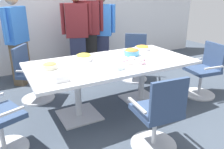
{
  "coord_description": "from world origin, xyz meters",
  "views": [
    {
      "loc": [
        -1.5,
        -2.75,
        1.71
      ],
      "look_at": [
        0.0,
        0.0,
        0.55
      ],
      "focal_mm": 35.92,
      "sensor_mm": 36.0,
      "label": 1
    }
  ],
  "objects_px": {
    "person_standing_2": "(89,30)",
    "plate_stack": "(118,67)",
    "person_standing_3": "(101,32)",
    "snack_bowl_chips_orange": "(142,48)",
    "conference_table": "(112,70)",
    "donut_platter": "(134,61)",
    "office_chair_4": "(33,76)",
    "person_standing_1": "(77,33)",
    "person_standing_0": "(17,39)",
    "office_chair_3": "(135,60)",
    "snack_bowl_cookies": "(50,66)",
    "napkin_pile": "(61,77)",
    "office_chair_1": "(158,117)",
    "office_chair_2": "(204,73)",
    "snack_bowl_chips_yellow": "(84,57)",
    "snack_bowl_pretzels": "(132,52)"
  },
  "relations": [
    {
      "from": "person_standing_2",
      "to": "plate_stack",
      "type": "distance_m",
      "value": 2.04
    },
    {
      "from": "person_standing_3",
      "to": "snack_bowl_chips_orange",
      "type": "bearing_deg",
      "value": 130.49
    },
    {
      "from": "conference_table",
      "to": "donut_platter",
      "type": "relative_size",
      "value": 6.45
    },
    {
      "from": "office_chair_4",
      "to": "conference_table",
      "type": "bearing_deg",
      "value": 83.12
    },
    {
      "from": "person_standing_1",
      "to": "donut_platter",
      "type": "distance_m",
      "value": 1.8
    },
    {
      "from": "person_standing_0",
      "to": "donut_platter",
      "type": "relative_size",
      "value": 4.61
    },
    {
      "from": "office_chair_3",
      "to": "snack_bowl_cookies",
      "type": "relative_size",
      "value": 4.66
    },
    {
      "from": "plate_stack",
      "to": "napkin_pile",
      "type": "bearing_deg",
      "value": -176.76
    },
    {
      "from": "person_standing_3",
      "to": "napkin_pile",
      "type": "height_order",
      "value": "person_standing_3"
    },
    {
      "from": "person_standing_1",
      "to": "plate_stack",
      "type": "bearing_deg",
      "value": 103.35
    },
    {
      "from": "office_chair_4",
      "to": "plate_stack",
      "type": "relative_size",
      "value": 5.05
    },
    {
      "from": "person_standing_1",
      "to": "office_chair_4",
      "type": "bearing_deg",
      "value": 51.57
    },
    {
      "from": "office_chair_4",
      "to": "person_standing_3",
      "type": "height_order",
      "value": "person_standing_3"
    },
    {
      "from": "person_standing_1",
      "to": "person_standing_0",
      "type": "bearing_deg",
      "value": 11.83
    },
    {
      "from": "person_standing_1",
      "to": "snack_bowl_cookies",
      "type": "distance_m",
      "value": 1.75
    },
    {
      "from": "snack_bowl_chips_orange",
      "to": "napkin_pile",
      "type": "relative_size",
      "value": 1.61
    },
    {
      "from": "napkin_pile",
      "to": "snack_bowl_chips_orange",
      "type": "bearing_deg",
      "value": 23.63
    },
    {
      "from": "office_chair_4",
      "to": "office_chair_3",
      "type": "bearing_deg",
      "value": 124.59
    },
    {
      "from": "office_chair_1",
      "to": "office_chair_3",
      "type": "distance_m",
      "value": 2.24
    },
    {
      "from": "office_chair_2",
      "to": "napkin_pile",
      "type": "xyz_separation_m",
      "value": [
        -2.49,
        -0.03,
        0.38
      ]
    },
    {
      "from": "person_standing_0",
      "to": "snack_bowl_chips_yellow",
      "type": "height_order",
      "value": "person_standing_0"
    },
    {
      "from": "conference_table",
      "to": "office_chair_2",
      "type": "bearing_deg",
      "value": -11.87
    },
    {
      "from": "person_standing_2",
      "to": "plate_stack",
      "type": "relative_size",
      "value": 10.05
    },
    {
      "from": "office_chair_2",
      "to": "snack_bowl_cookies",
      "type": "xyz_separation_m",
      "value": [
        -2.49,
        0.46,
        0.39
      ]
    },
    {
      "from": "donut_platter",
      "to": "napkin_pile",
      "type": "bearing_deg",
      "value": -170.67
    },
    {
      "from": "office_chair_3",
      "to": "snack_bowl_cookies",
      "type": "distance_m",
      "value": 2.08
    },
    {
      "from": "office_chair_4",
      "to": "snack_bowl_pretzels",
      "type": "distance_m",
      "value": 1.67
    },
    {
      "from": "snack_bowl_pretzels",
      "to": "snack_bowl_cookies",
      "type": "relative_size",
      "value": 1.27
    },
    {
      "from": "office_chair_1",
      "to": "snack_bowl_chips_yellow",
      "type": "bearing_deg",
      "value": 109.33
    },
    {
      "from": "office_chair_4",
      "to": "snack_bowl_pretzels",
      "type": "relative_size",
      "value": 3.68
    },
    {
      "from": "person_standing_1",
      "to": "snack_bowl_cookies",
      "type": "bearing_deg",
      "value": 75.51
    },
    {
      "from": "office_chair_3",
      "to": "napkin_pile",
      "type": "xyz_separation_m",
      "value": [
        -1.89,
        -1.26,
        0.38
      ]
    },
    {
      "from": "snack_bowl_chips_yellow",
      "to": "donut_platter",
      "type": "relative_size",
      "value": 0.67
    },
    {
      "from": "snack_bowl_cookies",
      "to": "person_standing_1",
      "type": "bearing_deg",
      "value": 57.69
    },
    {
      "from": "snack_bowl_chips_yellow",
      "to": "snack_bowl_chips_orange",
      "type": "distance_m",
      "value": 1.15
    },
    {
      "from": "office_chair_3",
      "to": "snack_bowl_cookies",
      "type": "height_order",
      "value": "office_chair_3"
    },
    {
      "from": "person_standing_2",
      "to": "snack_bowl_cookies",
      "type": "relative_size",
      "value": 9.26
    },
    {
      "from": "office_chair_4",
      "to": "snack_bowl_pretzels",
      "type": "bearing_deg",
      "value": 98.0
    },
    {
      "from": "person_standing_0",
      "to": "snack_bowl_chips_yellow",
      "type": "xyz_separation_m",
      "value": [
        0.74,
        -1.46,
        -0.09
      ]
    },
    {
      "from": "snack_bowl_pretzels",
      "to": "plate_stack",
      "type": "height_order",
      "value": "snack_bowl_pretzels"
    },
    {
      "from": "office_chair_1",
      "to": "person_standing_2",
      "type": "relative_size",
      "value": 0.5
    },
    {
      "from": "office_chair_3",
      "to": "person_standing_0",
      "type": "bearing_deg",
      "value": 16.04
    },
    {
      "from": "conference_table",
      "to": "person_standing_0",
      "type": "height_order",
      "value": "person_standing_0"
    },
    {
      "from": "office_chair_1",
      "to": "snack_bowl_cookies",
      "type": "height_order",
      "value": "office_chair_1"
    },
    {
      "from": "snack_bowl_chips_orange",
      "to": "donut_platter",
      "type": "distance_m",
      "value": 0.77
    },
    {
      "from": "office_chair_4",
      "to": "snack_bowl_cookies",
      "type": "height_order",
      "value": "office_chair_4"
    },
    {
      "from": "person_standing_2",
      "to": "person_standing_1",
      "type": "bearing_deg",
      "value": 35.99
    },
    {
      "from": "napkin_pile",
      "to": "office_chair_1",
      "type": "bearing_deg",
      "value": -40.65
    },
    {
      "from": "person_standing_2",
      "to": "office_chair_4",
      "type": "bearing_deg",
      "value": 54.13
    },
    {
      "from": "office_chair_4",
      "to": "plate_stack",
      "type": "height_order",
      "value": "office_chair_4"
    }
  ]
}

